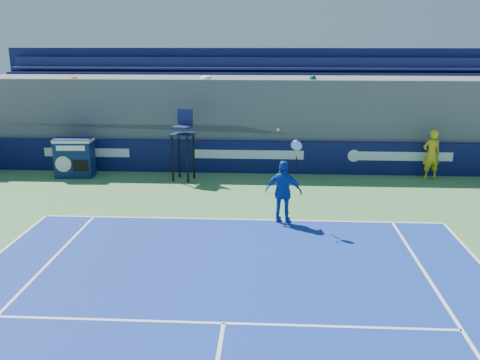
# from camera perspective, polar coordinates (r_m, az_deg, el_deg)

# --- Properties ---
(ball_person) EXTENTS (0.70, 0.53, 1.75)m
(ball_person) POSITION_cam_1_polar(r_m,az_deg,el_deg) (19.82, 19.74, 2.57)
(ball_person) COLOR gold
(ball_person) RESTS_ON apron
(back_hoarding) EXTENTS (20.40, 0.21, 1.20)m
(back_hoarding) POSITION_cam_1_polar(r_m,az_deg,el_deg) (19.58, 0.93, 2.46)
(back_hoarding) COLOR #0C1145
(back_hoarding) RESTS_ON ground
(match_clock) EXTENTS (1.36, 0.79, 1.40)m
(match_clock) POSITION_cam_1_polar(r_m,az_deg,el_deg) (19.91, -17.25, 2.41)
(match_clock) COLOR #0F1E4C
(match_clock) RESTS_ON ground
(umpire_chair) EXTENTS (0.85, 0.85, 2.48)m
(umpire_chair) POSITION_cam_1_polar(r_m,az_deg,el_deg) (18.54, -6.10, 4.59)
(umpire_chair) COLOR black
(umpire_chair) RESTS_ON ground
(tennis_player) EXTENTS (1.07, 0.63, 2.57)m
(tennis_player) POSITION_cam_1_polar(r_m,az_deg,el_deg) (14.34, 4.67, -1.25)
(tennis_player) COLOR #1545AF
(tennis_player) RESTS_ON apron
(stadium_seating) EXTENTS (21.00, 4.05, 4.40)m
(stadium_seating) POSITION_cam_1_polar(r_m,az_deg,el_deg) (21.37, 1.12, 6.90)
(stadium_seating) COLOR #56565B
(stadium_seating) RESTS_ON ground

